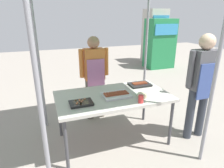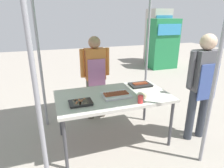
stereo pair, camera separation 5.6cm
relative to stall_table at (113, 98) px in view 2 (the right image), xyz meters
name	(u,v)px [view 2 (the right image)]	position (x,y,z in m)	size (l,w,h in m)	color
ground_plane	(113,140)	(0.00, 0.00, -0.70)	(18.00, 18.00, 0.00)	gray
stall_table	(113,98)	(0.00, 0.00, 0.00)	(1.60, 0.90, 0.75)	#B7B2A8
tray_grilled_sausages	(116,95)	(0.03, -0.05, 0.08)	(0.39, 0.28, 0.06)	silver
tray_meat_skewers	(80,103)	(-0.49, -0.15, 0.07)	(0.29, 0.22, 0.04)	black
tray_pork_links	(140,85)	(0.54, 0.23, 0.07)	(0.34, 0.25, 0.05)	black
condiment_bowl	(142,96)	(0.35, -0.22, 0.08)	(0.14, 0.14, 0.06)	#BFB28C
drink_cup_near_edge	(140,99)	(0.25, -0.36, 0.11)	(0.07, 0.07, 0.10)	red
vendor_woman	(95,72)	(-0.06, 0.79, 0.18)	(0.52, 0.22, 1.50)	#595147
customer_nearby	(202,80)	(1.23, -0.34, 0.25)	(0.52, 0.23, 1.59)	#333842
neighbor_stall_left	(163,44)	(3.13, 3.63, 0.17)	(0.98, 0.69, 1.72)	#237F47
neighbor_stall_right	(157,36)	(3.39, 4.45, 0.34)	(0.75, 0.78, 2.06)	#B7B2A8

